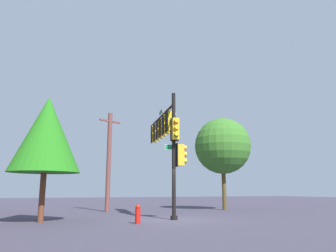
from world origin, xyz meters
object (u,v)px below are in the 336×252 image
(utility_pole, at_px, (109,160))
(fire_hydrant, at_px, (138,214))
(tree_near, at_px, (223,146))
(tree_mid, at_px, (47,134))
(signal_pole_assembly, at_px, (166,134))

(utility_pole, height_order, fire_hydrant, utility_pole)
(utility_pole, bearing_deg, tree_near, -98.59)
(utility_pole, xyz_separation_m, tree_mid, (-6.65, 4.61, 0.47))
(fire_hydrant, height_order, tree_near, tree_near)
(signal_pole_assembly, height_order, tree_near, tree_near)
(tree_near, xyz_separation_m, tree_mid, (-5.32, 13.36, -0.81))
(signal_pole_assembly, xyz_separation_m, utility_pole, (5.93, 1.94, -1.06))
(tree_mid, bearing_deg, tree_near, -68.28)
(tree_near, bearing_deg, utility_pole, 81.41)
(utility_pole, height_order, tree_near, tree_near)
(signal_pole_assembly, xyz_separation_m, fire_hydrant, (-3.09, 2.68, -4.26))
(signal_pole_assembly, height_order, fire_hydrant, signal_pole_assembly)
(signal_pole_assembly, distance_m, tree_mid, 6.62)
(utility_pole, relative_size, fire_hydrant, 8.45)
(tree_near, bearing_deg, signal_pole_assembly, 124.07)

